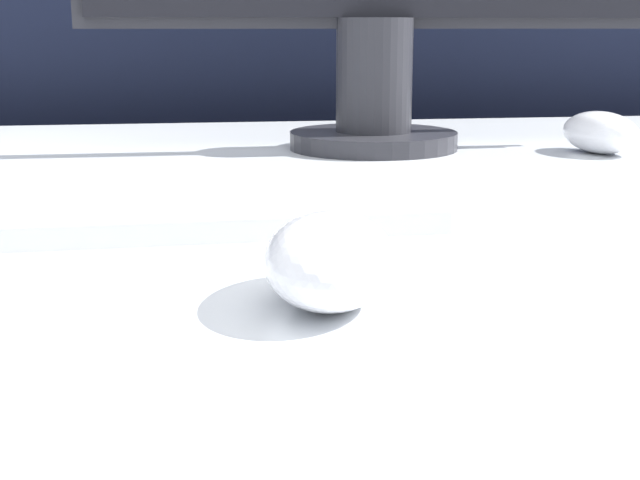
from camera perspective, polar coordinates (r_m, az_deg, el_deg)
The scene contains 4 objects.
partition_panel at distance 1.48m, azimuth -5.38°, elevation 2.94°, with size 5.00×0.03×1.26m.
computer_mouse_near at distance 0.45m, azimuth 0.62°, elevation -1.24°, with size 0.09×0.12×0.05m.
keyboard at distance 0.64m, azimuth -12.71°, elevation 1.88°, with size 0.45×0.15×0.02m.
computer_mouse_far at distance 1.04m, azimuth 17.49°, elevation 6.59°, with size 0.08×0.12×0.05m.
Camera 1 is at (-0.08, -0.74, 0.90)m, focal length 50.00 mm.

